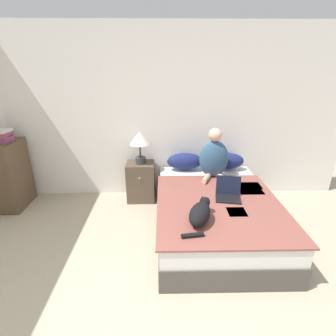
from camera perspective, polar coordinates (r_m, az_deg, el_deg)
The scene contains 11 objects.
wall_back at distance 4.00m, azimuth -1.48°, elevation 11.39°, with size 5.64×0.05×2.55m.
bed at distance 3.40m, azimuth 10.12°, elevation -9.62°, with size 1.44×2.05×0.49m.
pillow_near at distance 3.98m, azimuth 3.70°, elevation 1.48°, with size 0.54×0.24×0.25m.
pillow_far at distance 4.08m, azimuth 12.50°, elevation 1.51°, with size 0.54×0.24×0.25m.
person_sitting at distance 3.71m, azimuth 9.98°, elevation 2.34°, with size 0.41×0.40×0.70m.
cat_tabby at distance 2.69m, azimuth 7.01°, elevation -9.75°, with size 0.37×0.53×0.20m.
laptop_open at distance 3.24m, azimuth 12.96°, elevation -5.47°, with size 0.34×0.32×0.24m.
nightstand at distance 4.07m, azimuth -5.92°, elevation -2.93°, with size 0.42×0.37×0.61m.
table_lamp at distance 3.85m, azimuth -6.17°, elevation 5.92°, with size 0.30×0.30×0.49m.
bookshelf at distance 4.41m, azimuth -30.64°, elevation -1.32°, with size 0.27×0.59×0.99m.
book_stack_top at distance 4.25m, azimuth -32.19°, elevation 5.99°, with size 0.22×0.23×0.18m.
Camera 1 is at (0.02, -0.90, 1.98)m, focal length 28.00 mm.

